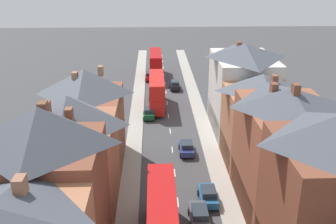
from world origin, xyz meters
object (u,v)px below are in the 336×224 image
object	(u,v)px
double_decker_bus_lead	(157,91)
car_mid_black	(187,147)
car_near_silver	(149,113)
double_decker_bus_mid_street	(156,64)
double_decker_bus_far_approaching	(162,219)
car_parked_left_a	(150,76)
car_mid_white	(199,216)
car_parked_right_a	(175,85)
car_parked_left_b	(208,195)

from	to	relation	value
double_decker_bus_lead	car_mid_black	distance (m)	17.52
car_near_silver	car_mid_black	bearing A→B (deg)	-68.29
double_decker_bus_mid_street	car_mid_black	distance (m)	35.62
double_decker_bus_far_approaching	double_decker_bus_mid_street	bearing A→B (deg)	90.00
double_decker_bus_lead	car_mid_black	world-z (taller)	double_decker_bus_lead
car_mid_black	double_decker_bus_mid_street	bearing A→B (deg)	95.82
car_parked_left_a	car_mid_white	size ratio (longest dim) A/B	1.00
double_decker_bus_lead	double_decker_bus_mid_street	world-z (taller)	same
car_parked_left_a	double_decker_bus_mid_street	bearing A→B (deg)	57.97
car_parked_right_a	car_parked_left_b	world-z (taller)	car_parked_right_a
double_decker_bus_far_approaching	car_mid_black	world-z (taller)	double_decker_bus_far_approaching
car_parked_left_b	double_decker_bus_lead	bearing A→B (deg)	99.94
car_near_silver	car_mid_white	size ratio (longest dim) A/B	0.89
double_decker_bus_far_approaching	car_mid_white	bearing A→B (deg)	39.57
double_decker_bus_far_approaching	car_mid_black	xyz separation A→B (m)	(3.61, 17.45, -2.00)
car_near_silver	double_decker_bus_lead	bearing A→B (deg)	74.71
double_decker_bus_mid_street	car_mid_white	world-z (taller)	double_decker_bus_mid_street
car_parked_left_b	car_mid_white	size ratio (longest dim) A/B	0.90
double_decker_bus_lead	car_parked_left_a	world-z (taller)	double_decker_bus_lead
double_decker_bus_lead	car_parked_right_a	size ratio (longest dim) A/B	2.57
car_near_silver	double_decker_bus_far_approaching	bearing A→B (deg)	-87.52
car_mid_black	car_parked_left_b	world-z (taller)	car_parked_left_b
double_decker_bus_lead	car_parked_left_b	distance (m)	28.51
double_decker_bus_lead	car_near_silver	xyz separation A→B (m)	(-1.29, -4.72, -1.97)
double_decker_bus_lead	double_decker_bus_mid_street	size ratio (longest dim) A/B	1.00
car_near_silver	car_mid_black	xyz separation A→B (m)	(4.90, -12.31, -0.03)
double_decker_bus_far_approaching	car_parked_right_a	world-z (taller)	double_decker_bus_far_approaching
double_decker_bus_far_approaching	car_parked_left_a	world-z (taller)	double_decker_bus_far_approaching
double_decker_bus_lead	car_near_silver	bearing A→B (deg)	-105.29
car_near_silver	car_parked_right_a	distance (m)	15.35
car_mid_black	car_parked_left_b	distance (m)	11.06
car_parked_left_a	car_mid_black	xyz separation A→B (m)	(4.90, -33.32, -0.03)
car_parked_left_b	car_near_silver	bearing A→B (deg)	104.90
car_mid_white	double_decker_bus_lead	bearing A→B (deg)	96.54
car_mid_white	car_parked_right_a	bearing A→B (deg)	90.00
car_parked_left_a	car_parked_right_a	bearing A→B (deg)	-52.85
double_decker_bus_mid_street	double_decker_bus_far_approaching	xyz separation A→B (m)	(0.00, -52.84, 0.00)
double_decker_bus_far_approaching	car_parked_left_a	xyz separation A→B (m)	(-1.29, 50.77, -1.96)
car_parked_left_b	car_parked_right_a	bearing A→B (deg)	91.97
car_parked_left_a	car_mid_white	distance (m)	48.04
car_parked_left_a	car_parked_left_b	distance (m)	44.74
car_near_silver	car_mid_black	world-z (taller)	car_near_silver
car_mid_white	double_decker_bus_mid_street	bearing A→B (deg)	94.14
double_decker_bus_far_approaching	car_parked_left_a	bearing A→B (deg)	91.46
double_decker_bus_mid_street	double_decker_bus_lead	bearing A→B (deg)	-90.00
double_decker_bus_far_approaching	car_mid_black	bearing A→B (deg)	78.32
car_near_silver	car_parked_left_b	distance (m)	24.11
car_parked_left_a	car_mid_black	distance (m)	33.68
car_mid_white	car_near_silver	bearing A→B (deg)	100.37
car_mid_black	car_parked_right_a	bearing A→B (deg)	90.00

